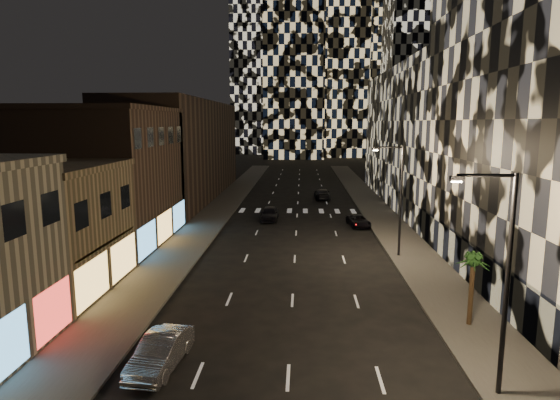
# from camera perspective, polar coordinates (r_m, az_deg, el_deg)

# --- Properties ---
(sidewalk_left) EXTENTS (4.00, 120.00, 0.15)m
(sidewalk_left) POSITION_cam_1_polar(r_m,az_deg,el_deg) (59.85, -7.49, -1.16)
(sidewalk_left) COLOR #47443F
(sidewalk_left) RESTS_ON ground
(sidewalk_right) EXTENTS (4.00, 120.00, 0.15)m
(sidewalk_right) POSITION_cam_1_polar(r_m,az_deg,el_deg) (59.67, 11.78, -1.31)
(sidewalk_right) COLOR #47443F
(sidewalk_right) RESTS_ON ground
(curb_left) EXTENTS (0.20, 120.00, 0.15)m
(curb_left) POSITION_cam_1_polar(r_m,az_deg,el_deg) (59.52, -5.50, -1.18)
(curb_left) COLOR #4C4C47
(curb_left) RESTS_ON ground
(curb_right) EXTENTS (0.20, 120.00, 0.15)m
(curb_right) POSITION_cam_1_polar(r_m,az_deg,el_deg) (59.38, 9.78, -1.30)
(curb_right) COLOR #4C4C47
(curb_right) RESTS_ON ground
(retail_tan) EXTENTS (10.00, 10.00, 8.00)m
(retail_tan) POSITION_cam_1_polar(r_m,az_deg,el_deg) (34.52, -27.96, -3.41)
(retail_tan) COLOR #84714F
(retail_tan) RESTS_ON ground
(retail_brown) EXTENTS (10.00, 15.00, 12.00)m
(retail_brown) POSITION_cam_1_polar(r_m,az_deg,el_deg) (45.23, -20.15, 2.50)
(retail_brown) COLOR #473528
(retail_brown) RESTS_ON ground
(retail_filler_left) EXTENTS (10.00, 40.00, 14.00)m
(retail_filler_left) POSITION_cam_1_polar(r_m,az_deg,el_deg) (70.23, -11.83, 5.98)
(retail_filler_left) COLOR #473528
(retail_filler_left) RESTS_ON ground
(midrise_base) EXTENTS (0.60, 25.00, 3.00)m
(midrise_base) POSITION_cam_1_polar(r_m,az_deg,el_deg) (35.75, 21.96, -6.70)
(midrise_base) COLOR #383838
(midrise_base) RESTS_ON ground
(midrise_filler_right) EXTENTS (16.00, 40.00, 18.00)m
(midrise_filler_right) POSITION_cam_1_polar(r_m,az_deg,el_deg) (67.78, 19.55, 7.21)
(midrise_filler_right) COLOR #232326
(midrise_filler_right) RESTS_ON ground
(streetlight_near) EXTENTS (2.55, 0.25, 9.00)m
(streetlight_near) POSITION_cam_1_polar(r_m,az_deg,el_deg) (20.33, 25.43, -7.70)
(streetlight_near) COLOR black
(streetlight_near) RESTS_ON sidewalk_right
(streetlight_far) EXTENTS (2.55, 0.25, 9.00)m
(streetlight_far) POSITION_cam_1_polar(r_m,az_deg,el_deg) (39.10, 14.21, 0.83)
(streetlight_far) COLOR black
(streetlight_far) RESTS_ON sidewalk_right
(car_silver_parked) EXTENTS (2.12, 4.77, 1.52)m
(car_silver_parked) POSITION_cam_1_polar(r_m,az_deg,el_deg) (22.89, -14.36, -17.52)
(car_silver_parked) COLOR #A09FA5
(car_silver_parked) RESTS_ON ground
(car_dark_midlane) EXTENTS (1.86, 4.58, 1.56)m
(car_dark_midlane) POSITION_cam_1_polar(r_m,az_deg,el_deg) (53.17, -1.27, -1.65)
(car_dark_midlane) COLOR black
(car_dark_midlane) RESTS_ON ground
(car_dark_oncoming) EXTENTS (2.30, 5.26, 1.50)m
(car_dark_oncoming) POSITION_cam_1_polar(r_m,az_deg,el_deg) (67.93, 5.17, 0.73)
(car_dark_oncoming) COLOR black
(car_dark_oncoming) RESTS_ON ground
(car_dark_rightlane) EXTENTS (2.50, 4.51, 1.19)m
(car_dark_rightlane) POSITION_cam_1_polar(r_m,az_deg,el_deg) (50.73, 9.55, -2.53)
(car_dark_rightlane) COLOR black
(car_dark_rightlane) RESTS_ON ground
(palm_tree) EXTENTS (2.01, 2.06, 4.03)m
(palm_tree) POSITION_cam_1_polar(r_m,az_deg,el_deg) (27.26, 22.47, -7.37)
(palm_tree) COLOR #47331E
(palm_tree) RESTS_ON sidewalk_right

